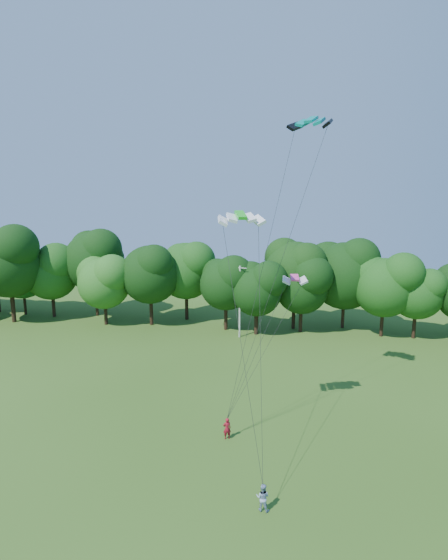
# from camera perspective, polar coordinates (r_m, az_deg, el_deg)

# --- Properties ---
(ground) EXTENTS (160.00, 160.00, 0.00)m
(ground) POSITION_cam_1_polar(r_m,az_deg,el_deg) (24.83, -9.99, -31.10)
(ground) COLOR #2F5316
(ground) RESTS_ON ground
(utility_pole) EXTENTS (1.65, 0.64, 8.62)m
(utility_pole) POSITION_cam_1_polar(r_m,az_deg,el_deg) (51.50, 2.07, -2.77)
(utility_pole) COLOR beige
(utility_pole) RESTS_ON ground
(kite_flyer_left) EXTENTS (0.66, 0.56, 1.53)m
(kite_flyer_left) POSITION_cam_1_polar(r_m,az_deg,el_deg) (31.87, 0.39, -18.81)
(kite_flyer_left) COLOR maroon
(kite_flyer_left) RESTS_ON ground
(kite_flyer_right) EXTENTS (0.82, 0.68, 1.53)m
(kite_flyer_right) POSITION_cam_1_polar(r_m,az_deg,el_deg) (26.08, 5.07, -26.42)
(kite_flyer_right) COLOR #91A6CA
(kite_flyer_right) RESTS_ON ground
(kite_teal) EXTENTS (3.23, 2.33, 0.65)m
(kite_teal) POSITION_cam_1_polar(r_m,az_deg,el_deg) (32.58, 11.32, 19.86)
(kite_teal) COLOR #04827B
(kite_teal) RESTS_ON ground
(kite_green) EXTENTS (3.15, 2.20, 0.55)m
(kite_green) POSITION_cam_1_polar(r_m,az_deg,el_deg) (27.66, 2.20, 8.48)
(kite_green) COLOR green
(kite_green) RESTS_ON ground
(kite_pink) EXTENTS (1.85, 1.09, 0.40)m
(kite_pink) POSITION_cam_1_polar(r_m,az_deg,el_deg) (31.58, 9.22, 0.31)
(kite_pink) COLOR #E33F93
(kite_pink) RESTS_ON ground
(tree_back_west) EXTENTS (8.12, 8.12, 11.81)m
(tree_back_west) POSITION_cam_1_polar(r_m,az_deg,el_deg) (67.16, -24.95, 1.99)
(tree_back_west) COLOR #382016
(tree_back_west) RESTS_ON ground
(tree_back_center) EXTENTS (8.39, 8.39, 12.21)m
(tree_back_center) POSITION_cam_1_polar(r_m,az_deg,el_deg) (54.96, 9.25, 1.37)
(tree_back_center) COLOR black
(tree_back_center) RESTS_ON ground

